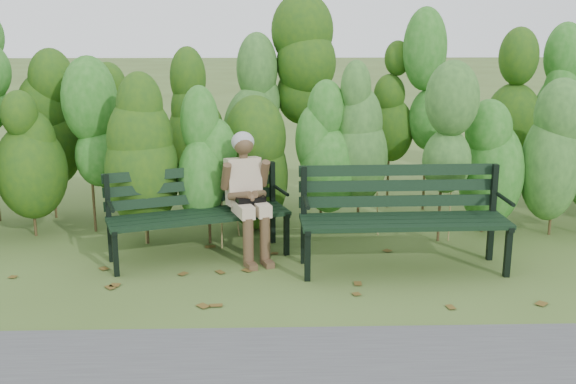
{
  "coord_description": "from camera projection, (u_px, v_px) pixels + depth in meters",
  "views": [
    {
      "loc": [
        -0.18,
        -5.64,
        2.26
      ],
      "look_at": [
        0.0,
        0.35,
        0.75
      ],
      "focal_mm": 42.0,
      "sensor_mm": 36.0,
      "label": 1
    }
  ],
  "objects": [
    {
      "name": "bench_left",
      "position": [
        197.0,
        206.0,
        6.62
      ],
      "size": [
        1.83,
        1.1,
        0.87
      ],
      "color": "black",
      "rests_on": "ground"
    },
    {
      "name": "leaf_litter",
      "position": [
        265.0,
        285.0,
        5.97
      ],
      "size": [
        6.02,
        2.18,
        0.01
      ],
      "color": "brown",
      "rests_on": "ground"
    },
    {
      "name": "seated_woman",
      "position": [
        247.0,
        187.0,
        6.57
      ],
      "size": [
        0.54,
        0.75,
        1.23
      ],
      "color": "beige",
      "rests_on": "ground"
    },
    {
      "name": "ground",
      "position": [
        289.0,
        283.0,
        6.03
      ],
      "size": [
        80.0,
        80.0,
        0.0
      ],
      "primitive_type": "plane",
      "color": "#465C26"
    },
    {
      "name": "bench_right",
      "position": [
        402.0,
        209.0,
        6.3
      ],
      "size": [
        1.93,
        0.67,
        0.96
      ],
      "color": "black",
      "rests_on": "ground"
    },
    {
      "name": "hedge_band",
      "position": [
        284.0,
        115.0,
        7.52
      ],
      "size": [
        11.04,
        1.67,
        2.42
      ],
      "color": "#47381E",
      "rests_on": "ground"
    }
  ]
}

